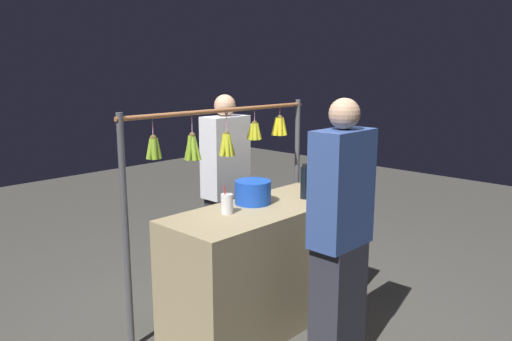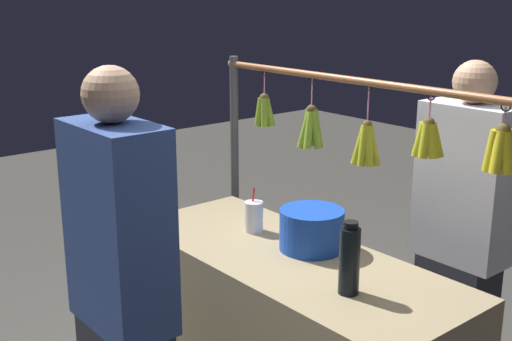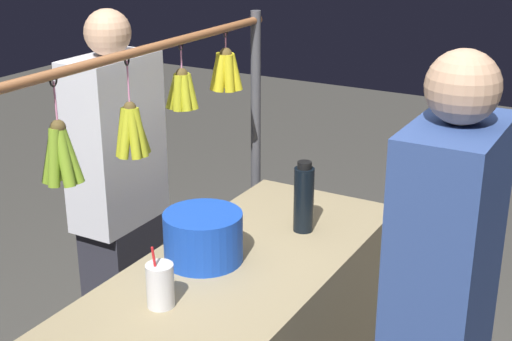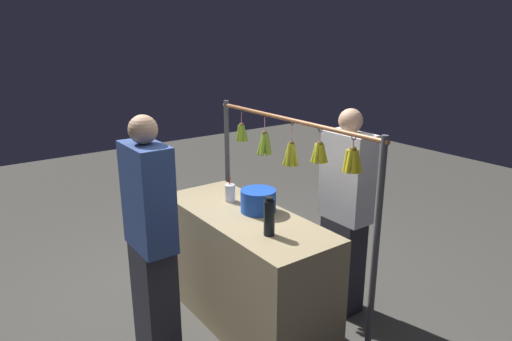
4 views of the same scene
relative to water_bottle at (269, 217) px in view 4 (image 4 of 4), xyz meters
The scene contains 8 objects.
ground_plane 1.10m from the water_bottle, 10.46° to the right, with size 12.00×12.00×0.00m, color #484640.
market_counter 0.70m from the water_bottle, 10.46° to the right, with size 1.54×0.61×0.90m, color tan.
display_rack 0.61m from the water_bottle, 53.47° to the right, with size 1.83×0.13×1.61m.
water_bottle is the anchor object (origin of this frame).
blue_bucket 0.42m from the water_bottle, 26.43° to the right, with size 0.27×0.27×0.17m, color blue.
drink_cup 0.70m from the water_bottle, 11.15° to the right, with size 0.08×0.08×0.20m.
vendor_person 0.84m from the water_bottle, 84.90° to the right, with size 0.39×0.21×1.66m.
customer_person 0.81m from the water_bottle, 53.85° to the left, with size 0.41×0.22×1.71m.
Camera 4 is at (-2.59, 1.78, 2.20)m, focal length 32.12 mm.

